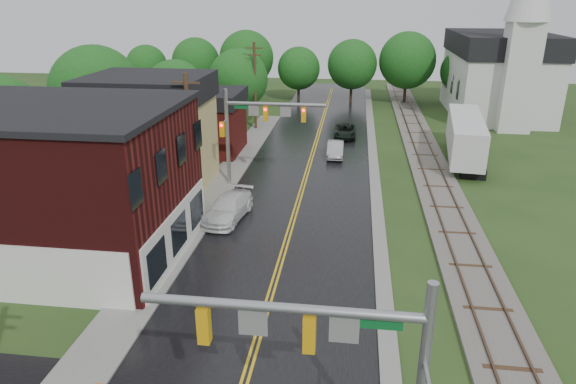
% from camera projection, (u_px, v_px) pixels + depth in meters
% --- Properties ---
extents(main_road, '(10.00, 90.00, 0.02)m').
position_uv_depth(main_road, '(306.00, 174.00, 41.11)').
color(main_road, black).
rests_on(main_road, ground).
extents(curb_right, '(0.80, 70.00, 0.12)m').
position_uv_depth(curb_right, '(373.00, 158.00, 45.08)').
color(curb_right, gray).
rests_on(curb_right, ground).
extents(sidewalk_left, '(2.40, 50.00, 0.12)m').
position_uv_depth(sidewalk_left, '(215.00, 193.00, 37.24)').
color(sidewalk_left, gray).
rests_on(sidewalk_left, ground).
extents(brick_building, '(14.30, 10.30, 8.30)m').
position_uv_depth(brick_building, '(47.00, 182.00, 27.26)').
color(brick_building, '#400E0D').
rests_on(brick_building, ground).
extents(yellow_house, '(8.00, 7.00, 6.40)m').
position_uv_depth(yellow_house, '(153.00, 144.00, 37.60)').
color(yellow_house, tan).
rests_on(yellow_house, ground).
extents(darkred_building, '(7.00, 6.00, 4.40)m').
position_uv_depth(darkred_building, '(202.00, 128.00, 46.16)').
color(darkred_building, '#3F0F0C').
rests_on(darkred_building, ground).
extents(church, '(10.40, 18.40, 20.00)m').
position_uv_depth(church, '(501.00, 66.00, 58.54)').
color(church, silver).
rests_on(church, ground).
extents(railroad, '(3.20, 80.00, 0.30)m').
position_uv_depth(railroad, '(427.00, 159.00, 44.49)').
color(railroad, '#59544C').
rests_on(railroad, ground).
extents(traffic_signal_near, '(7.34, 0.30, 7.20)m').
position_uv_depth(traffic_signal_near, '(339.00, 353.00, 13.00)').
color(traffic_signal_near, gray).
rests_on(traffic_signal_near, ground).
extents(traffic_signal_far, '(7.34, 0.43, 7.20)m').
position_uv_depth(traffic_signal_far, '(256.00, 121.00, 36.97)').
color(traffic_signal_far, gray).
rests_on(traffic_signal_far, ground).
extents(utility_pole_b, '(1.80, 0.28, 9.00)m').
position_uv_depth(utility_pole_b, '(190.00, 141.00, 32.84)').
color(utility_pole_b, '#382616').
rests_on(utility_pole_b, ground).
extents(utility_pole_c, '(1.80, 0.28, 9.00)m').
position_uv_depth(utility_pole_c, '(255.00, 85.00, 53.19)').
color(utility_pole_c, '#382616').
rests_on(utility_pole_c, ground).
extents(tree_left_a, '(6.80, 6.80, 8.67)m').
position_uv_depth(tree_left_a, '(0.00, 129.00, 34.19)').
color(tree_left_a, black).
rests_on(tree_left_a, ground).
extents(tree_left_b, '(7.60, 7.60, 9.69)m').
position_uv_depth(tree_left_b, '(98.00, 93.00, 42.98)').
color(tree_left_b, black).
rests_on(tree_left_b, ground).
extents(tree_left_c, '(6.00, 6.00, 7.65)m').
position_uv_depth(tree_left_c, '(177.00, 92.00, 50.32)').
color(tree_left_c, black).
rests_on(tree_left_c, ground).
extents(tree_left_e, '(6.40, 6.40, 8.16)m').
position_uv_depth(tree_left_e, '(240.00, 81.00, 55.16)').
color(tree_left_e, black).
rests_on(tree_left_e, ground).
extents(suv_dark, '(2.13, 4.56, 1.26)m').
position_uv_depth(suv_dark, '(345.00, 131.00, 51.48)').
color(suv_dark, black).
rests_on(suv_dark, ground).
extents(sedan_silver, '(1.49, 4.05, 1.33)m').
position_uv_depth(sedan_silver, '(335.00, 149.00, 45.35)').
color(sedan_silver, '#A4A3A8').
rests_on(sedan_silver, ground).
extents(pickup_white, '(2.78, 5.38, 1.49)m').
position_uv_depth(pickup_white, '(228.00, 208.00, 32.68)').
color(pickup_white, white).
rests_on(pickup_white, ground).
extents(semi_trailer, '(4.03, 12.12, 3.77)m').
position_uv_depth(semi_trailer, '(465.00, 136.00, 43.60)').
color(semi_trailer, black).
rests_on(semi_trailer, ground).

